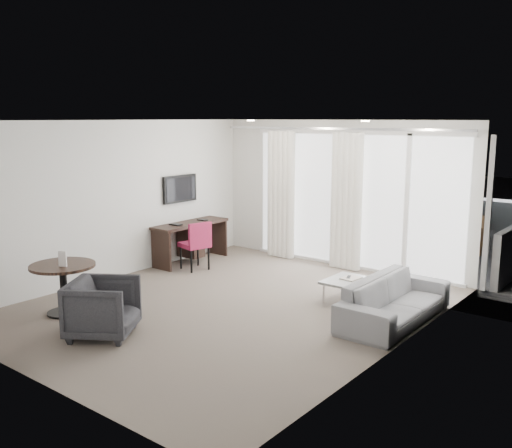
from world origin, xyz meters
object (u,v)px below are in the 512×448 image
Objects in this scene: desk_chair at (194,245)px; round_table at (64,289)px; coffee_table at (352,291)px; desk at (191,242)px; tub_armchair at (103,308)px; rattan_chair_a at (405,241)px; sofa at (395,300)px; rattan_chair_b at (464,235)px.

round_table is (0.24, -2.77, -0.09)m from desk_chair.
round_table is at bearing -134.62° from coffee_table.
tub_armchair is at bearing -61.88° from desk.
coffee_table is at bearing -81.76° from rattan_chair_a.
desk is 3.95m from rattan_chair_a.
desk_chair reaches higher than sofa.
round_table is 4.03m from coffee_table.
coffee_table is 3.92m from rattan_chair_b.
round_table is 1.11× the size of tub_armchair.
tub_armchair is at bearing -103.31° from rattan_chair_a.
sofa is at bearing 34.55° from round_table.
coffee_table is at bearing -63.26° from tub_armchair.
sofa reaches higher than coffee_table.
desk_chair is 0.44× the size of sofa.
rattan_chair_b is at bearing -49.83° from tub_armchair.
desk_chair is at bearing -38.47° from desk.
desk_chair is 3.23m from tub_armchair.
desk is 2.01× the size of rattan_chair_a.
tub_armchair is at bearing -119.86° from coffee_table.
rattan_chair_a reaches higher than round_table.
tub_armchair reaches higher than sofa.
rattan_chair_b reaches higher than sofa.
desk is 1.99× the size of rattan_chair_b.
rattan_chair_b is at bearing 43.83° from desk.
rattan_chair_b reaches higher than rattan_chair_a.
round_table is 1.21× the size of coffee_table.
desk_chair reaches higher than tub_armchair.
round_table is at bearing -95.71° from rattan_chair_b.
rattan_chair_a is at bearing 21.80° from sofa.
rattan_chair_b is (0.68, 1.22, 0.00)m from rattan_chair_a.
rattan_chair_a is at bearing 98.14° from coffee_table.
rattan_chair_a reaches higher than sofa.
desk_chair is at bearing -111.01° from rattan_chair_b.
tub_armchair is at bearing -87.31° from rattan_chair_b.
rattan_chair_b is (3.80, 3.65, 0.03)m from desk.
rattan_chair_a reaches higher than desk.
sofa is (2.57, 2.69, -0.07)m from tub_armchair.
round_table reaches higher than coffee_table.
desk is 0.56m from desk_chair.
round_table is 6.06m from rattan_chair_a.
round_table is (0.67, -3.11, -0.02)m from desk.
coffee_table is 0.91× the size of rattan_chair_b.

